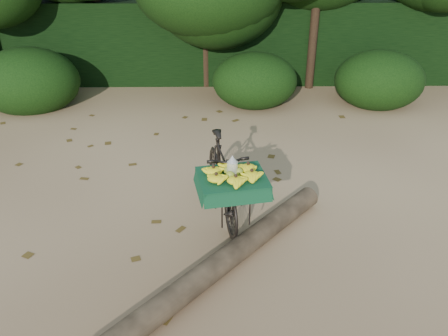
{
  "coord_description": "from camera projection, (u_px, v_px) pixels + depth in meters",
  "views": [
    {
      "loc": [
        0.78,
        -4.82,
        3.52
      ],
      "look_at": [
        0.84,
        0.14,
        0.8
      ],
      "focal_mm": 38.0,
      "sensor_mm": 36.0,
      "label": 1
    }
  ],
  "objects": [
    {
      "name": "bush_clumps",
      "position": [
        205.0,
        83.0,
        9.47
      ],
      "size": [
        8.8,
        1.7,
        0.9
      ],
      "primitive_type": null,
      "color": "black",
      "rests_on": "ground"
    },
    {
      "name": "leaf_litter",
      "position": [
        162.0,
        201.0,
        6.48
      ],
      "size": [
        7.0,
        7.3,
        0.01
      ],
      "primitive_type": null,
      "color": "#4F3A15",
      "rests_on": "ground"
    },
    {
      "name": "ground",
      "position": [
        157.0,
        230.0,
        5.91
      ],
      "size": [
        80.0,
        80.0,
        0.0
      ],
      "primitive_type": "plane",
      "color": "tan",
      "rests_on": "ground"
    },
    {
      "name": "hedge_backdrop",
      "position": [
        185.0,
        37.0,
        11.0
      ],
      "size": [
        26.0,
        1.8,
        1.8
      ],
      "primitive_type": "cube",
      "color": "black",
      "rests_on": "ground"
    },
    {
      "name": "fallen_log",
      "position": [
        219.0,
        265.0,
        5.13
      ],
      "size": [
        2.64,
        2.93,
        0.27
      ],
      "primitive_type": "cylinder",
      "rotation": [
        1.57,
        0.0,
        -0.72
      ],
      "color": "brown",
      "rests_on": "ground"
    },
    {
      "name": "vendor_bicycle",
      "position": [
        222.0,
        178.0,
        5.96
      ],
      "size": [
        0.95,
        1.87,
        1.06
      ],
      "rotation": [
        0.0,
        0.0,
        0.19
      ],
      "color": "black",
      "rests_on": "ground"
    }
  ]
}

